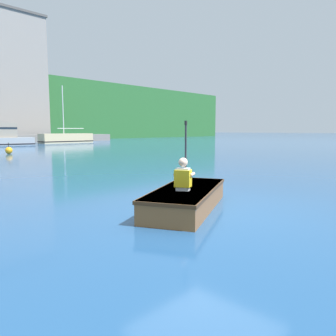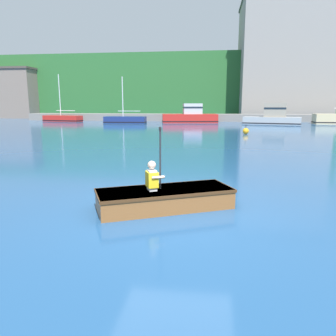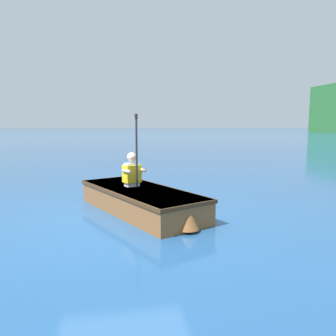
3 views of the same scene
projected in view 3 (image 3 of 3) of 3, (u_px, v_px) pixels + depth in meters
ground_plane at (123, 216)px, 5.45m from camera, size 300.00×300.00×0.00m
rowboat_foreground at (141, 199)px, 5.69m from camera, size 2.98×2.14×0.41m
person_paddler at (132, 171)px, 5.88m from camera, size 0.43×0.43×1.29m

